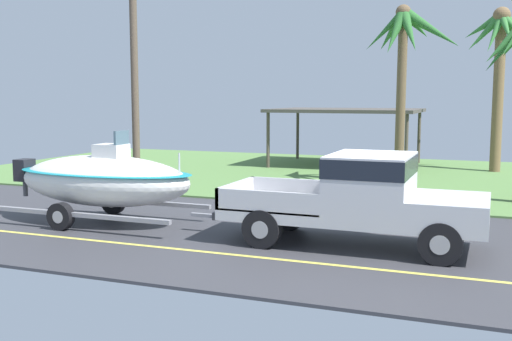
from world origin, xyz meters
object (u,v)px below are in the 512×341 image
object	(u,v)px
pickup_truck_towing	(369,196)
palm_tree_near_right	(500,49)
carport_awning	(346,112)
palm_tree_mid	(405,46)
utility_pole	(134,66)
boat_on_trailer	(103,180)

from	to	relation	value
pickup_truck_towing	palm_tree_near_right	distance (m)	15.10
carport_awning	palm_tree_near_right	size ratio (longest dim) A/B	0.95
palm_tree_mid	utility_pole	bearing A→B (deg)	-151.45
palm_tree_near_right	utility_pole	bearing A→B (deg)	-138.92
pickup_truck_towing	carport_awning	xyz separation A→B (m)	(-3.77, 14.13, 1.36)
utility_pole	carport_awning	bearing A→B (deg)	62.63
pickup_truck_towing	utility_pole	size ratio (longest dim) A/B	0.71
pickup_truck_towing	boat_on_trailer	distance (m)	6.48
boat_on_trailer	carport_awning	xyz separation A→B (m)	(2.71, 14.13, 1.36)
palm_tree_mid	utility_pole	world-z (taller)	utility_pole
pickup_truck_towing	palm_tree_mid	bearing A→B (deg)	93.92
boat_on_trailer	palm_tree_near_right	size ratio (longest dim) A/B	0.89
utility_pole	palm_tree_near_right	bearing A→B (deg)	41.08
pickup_truck_towing	utility_pole	bearing A→B (deg)	150.76
carport_awning	pickup_truck_towing	bearing A→B (deg)	-75.06
palm_tree_mid	utility_pole	size ratio (longest dim) A/B	0.79
boat_on_trailer	palm_tree_near_right	bearing A→B (deg)	58.34
pickup_truck_towing	boat_on_trailer	size ratio (longest dim) A/B	0.95
boat_on_trailer	carport_awning	distance (m)	14.45
palm_tree_near_right	palm_tree_mid	xyz separation A→B (m)	(-3.02, -5.24, -0.21)
pickup_truck_towing	carport_awning	world-z (taller)	carport_awning
pickup_truck_towing	palm_tree_near_right	world-z (taller)	palm_tree_near_right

